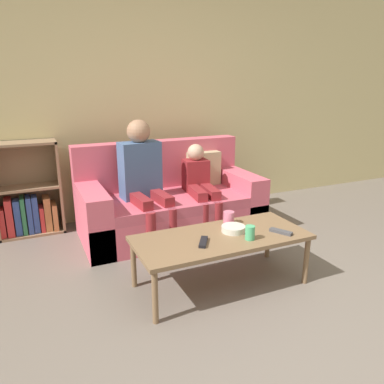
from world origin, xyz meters
The scene contains 12 objects.
ground_plane centered at (0.00, 0.00, 0.00)m, with size 22.00×22.00×0.00m, color #70665B.
wall_back centered at (0.00, 2.74, 1.30)m, with size 12.00×0.06×2.60m.
couch centered at (-0.09, 2.06, 0.29)m, with size 1.77×0.87×0.89m.
bookshelf centered at (-1.40, 2.58, 0.35)m, with size 0.62×0.28×0.93m.
coffee_table centered at (-0.13, 0.89, 0.37)m, with size 1.28×0.57×0.40m.
person_adult centered at (-0.38, 1.98, 0.66)m, with size 0.40×0.64×1.15m.
person_child centered at (0.19, 1.92, 0.50)m, with size 0.30×0.63×0.88m.
cup_near centered at (0.02, 0.74, 0.45)m, with size 0.07×0.07×0.10m.
cup_far centered at (0.03, 1.07, 0.45)m, with size 0.09×0.09×0.10m.
tv_remote_0 centered at (0.30, 0.75, 0.41)m, with size 0.12×0.17×0.02m.
tv_remote_1 centered at (-0.31, 0.82, 0.41)m, with size 0.13×0.17×0.02m.
snack_bowl centered at (-0.01, 0.92, 0.42)m, with size 0.18×0.18×0.05m.
Camera 1 is at (-1.37, -1.34, 1.49)m, focal length 35.00 mm.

